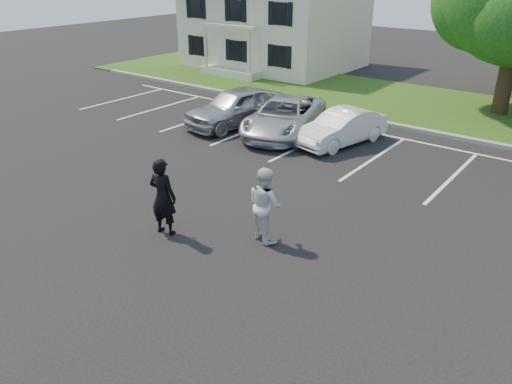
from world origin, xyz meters
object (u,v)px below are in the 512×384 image
(man_black_suit, at_px, (163,197))
(car_silver_minivan, at_px, (284,116))
(car_silver_west, at_px, (236,107))
(house, at_px, (275,6))
(car_white_sedan, at_px, (342,128))
(man_white_shirt, at_px, (265,204))

(man_black_suit, height_order, car_silver_minivan, man_black_suit)
(car_silver_minivan, bearing_deg, car_silver_west, 172.24)
(car_silver_west, bearing_deg, house, 128.40)
(man_black_suit, height_order, car_silver_west, man_black_suit)
(house, bearing_deg, man_black_suit, -61.48)
(car_silver_minivan, relative_size, car_white_sedan, 1.30)
(man_black_suit, distance_m, car_silver_minivan, 8.98)
(car_silver_west, distance_m, car_white_sedan, 4.80)
(car_silver_minivan, bearing_deg, man_white_shirt, -74.39)
(man_white_shirt, bearing_deg, house, -34.74)
(house, height_order, car_silver_minivan, house)
(man_black_suit, xyz_separation_m, man_white_shirt, (2.23, 1.34, -0.06))
(car_silver_minivan, height_order, car_white_sedan, car_silver_minivan)
(house, height_order, car_white_sedan, house)
(man_black_suit, distance_m, car_white_sedan, 8.95)
(man_white_shirt, distance_m, car_silver_minivan, 8.61)
(man_black_suit, bearing_deg, car_white_sedan, -102.92)
(house, xyz_separation_m, car_white_sedan, (11.27, -11.32, -3.17))
(man_black_suit, bearing_deg, car_silver_west, -72.96)
(car_white_sedan, bearing_deg, car_silver_west, -160.45)
(man_white_shirt, bearing_deg, car_white_sedan, -55.17)
(man_black_suit, relative_size, car_white_sedan, 0.52)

